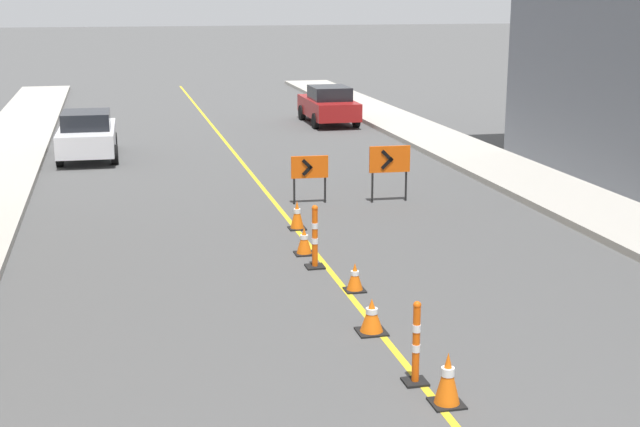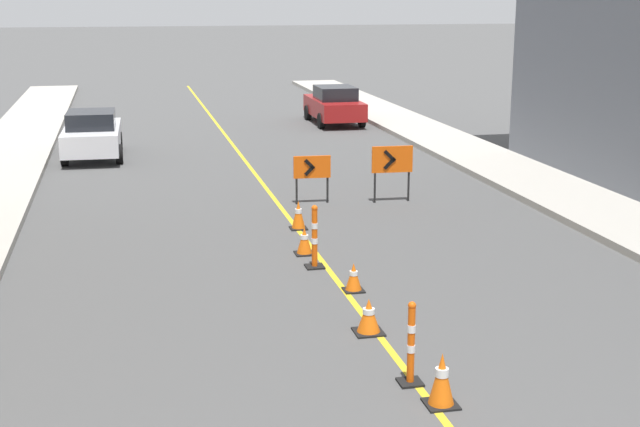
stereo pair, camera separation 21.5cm
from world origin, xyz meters
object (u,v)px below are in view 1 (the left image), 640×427
(traffic_cone_third, at_px, (372,316))
(parked_car_curb_near, at_px, (87,135))
(traffic_cone_fourth, at_px, (355,277))
(arrow_barricade_secondary, at_px, (390,162))
(delineator_post_front, at_px, (416,348))
(delineator_post_rear, at_px, (315,240))
(traffic_cone_second, at_px, (448,379))
(traffic_cone_fifth, at_px, (304,241))
(traffic_cone_farthest, at_px, (297,215))
(parked_car_curb_mid, at_px, (329,105))
(arrow_barricade_primary, at_px, (310,170))

(traffic_cone_third, distance_m, parked_car_curb_near, 17.96)
(traffic_cone_fourth, height_order, arrow_barricade_secondary, arrow_barricade_secondary)
(delineator_post_front, relative_size, delineator_post_rear, 0.95)
(traffic_cone_second, distance_m, traffic_cone_third, 2.75)
(traffic_cone_second, bearing_deg, traffic_cone_fifth, 92.82)
(traffic_cone_farthest, height_order, parked_car_curb_mid, parked_car_curb_mid)
(traffic_cone_second, relative_size, traffic_cone_fourth, 1.39)
(delineator_post_rear, height_order, arrow_barricade_secondary, arrow_barricade_secondary)
(traffic_cone_second, bearing_deg, traffic_cone_third, 95.13)
(arrow_barricade_secondary, distance_m, parked_car_curb_near, 11.51)
(delineator_post_rear, bearing_deg, traffic_cone_fourth, -75.97)
(traffic_cone_third, relative_size, parked_car_curb_mid, 0.14)
(delineator_post_front, xyz_separation_m, arrow_barricade_primary, (0.96, 11.19, 0.37))
(traffic_cone_farthest, xyz_separation_m, arrow_barricade_secondary, (2.95, 2.20, 0.74))
(arrow_barricade_primary, xyz_separation_m, parked_car_curb_mid, (3.99, 14.19, -0.11))
(traffic_cone_fourth, bearing_deg, traffic_cone_fifth, 99.08)
(arrow_barricade_primary, relative_size, parked_car_curb_mid, 0.29)
(traffic_cone_second, xyz_separation_m, traffic_cone_farthest, (-0.08, 9.45, -0.03))
(traffic_cone_fifth, height_order, traffic_cone_farthest, traffic_cone_farthest)
(parked_car_curb_near, height_order, parked_car_curb_mid, same)
(traffic_cone_farthest, bearing_deg, traffic_cone_fourth, -88.40)
(arrow_barricade_primary, bearing_deg, arrow_barricade_secondary, -4.10)
(delineator_post_front, bearing_deg, traffic_cone_fifth, 91.48)
(delineator_post_front, bearing_deg, arrow_barricade_primary, 85.08)
(arrow_barricade_secondary, distance_m, parked_car_curb_mid, 14.60)
(traffic_cone_fourth, distance_m, parked_car_curb_near, 16.05)
(delineator_post_rear, bearing_deg, traffic_cone_third, -88.36)
(traffic_cone_second, xyz_separation_m, traffic_cone_fifth, (-0.36, 7.38, -0.08))
(traffic_cone_fourth, distance_m, traffic_cone_fifth, 2.59)
(traffic_cone_fifth, distance_m, arrow_barricade_primary, 4.73)
(delineator_post_front, distance_m, arrow_barricade_primary, 11.24)
(arrow_barricade_primary, relative_size, parked_car_curb_near, 0.29)
(traffic_cone_fourth, height_order, parked_car_curb_mid, parked_car_curb_mid)
(traffic_cone_farthest, relative_size, delineator_post_rear, 0.52)
(traffic_cone_third, relative_size, parked_car_curb_near, 0.13)
(traffic_cone_farthest, xyz_separation_m, arrow_barricade_primary, (0.86, 2.48, 0.57))
(traffic_cone_fourth, xyz_separation_m, delineator_post_rear, (-0.40, 1.59, 0.30))
(traffic_cone_second, height_order, parked_car_curb_near, parked_car_curb_near)
(traffic_cone_fourth, relative_size, traffic_cone_fifth, 0.91)
(delineator_post_rear, bearing_deg, traffic_cone_farthest, 84.97)
(delineator_post_rear, distance_m, arrow_barricade_secondary, 6.17)
(traffic_cone_second, relative_size, traffic_cone_farthest, 1.10)
(traffic_cone_fifth, bearing_deg, traffic_cone_second, -87.18)
(delineator_post_front, height_order, parked_car_curb_near, parked_car_curb_near)
(delineator_post_front, relative_size, arrow_barricade_secondary, 0.82)
(traffic_cone_second, distance_m, parked_car_curb_near, 20.67)
(traffic_cone_fifth, bearing_deg, delineator_post_front, -88.52)
(traffic_cone_third, distance_m, arrow_barricade_primary, 9.27)
(traffic_cone_second, relative_size, arrow_barricade_primary, 0.59)
(traffic_cone_third, distance_m, traffic_cone_fourth, 2.10)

